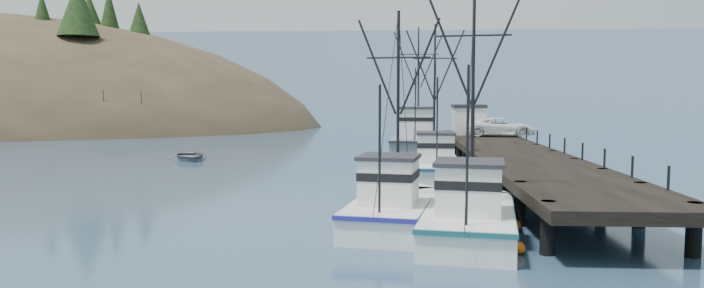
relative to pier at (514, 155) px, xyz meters
name	(u,v)px	position (x,y,z in m)	size (l,w,h in m)	color
ground	(263,227)	(-14.00, -16.00, -1.69)	(400.00, 400.00, 0.00)	navy
pier	(514,155)	(0.00, 0.00, 0.00)	(6.00, 44.00, 2.00)	black
distant_ridge	(405,111)	(-4.00, 154.00, -1.69)	(360.00, 40.00, 26.00)	#9EB2C6
distant_ridge_far	(258,109)	(-54.00, 169.00, -1.69)	(180.00, 25.00, 18.00)	silver
moored_sailboats	(128,132)	(-44.85, 41.56, -1.36)	(11.70, 14.77, 6.35)	white
trawler_near	(470,216)	(-5.06, -17.13, -0.87)	(4.97, 10.92, 11.05)	white
trawler_mid	(394,208)	(-8.20, -15.34, -0.87)	(4.69, 9.91, 9.95)	white
trawler_far	(434,166)	(-5.36, 0.25, -0.87)	(3.73, 10.65, 11.00)	white
work_vessel	(417,142)	(-5.89, 16.29, -0.46)	(5.34, 14.81, 12.46)	slate
pier_shed	(469,119)	(-1.15, 15.89, 1.73)	(3.00, 3.20, 2.80)	silver
pickup_truck	(502,127)	(1.50, 13.50, 1.15)	(2.78, 6.03, 1.68)	white
motorboat	(190,160)	(-25.99, 10.65, -1.69)	(3.57, 5.00, 1.04)	#5A5F64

